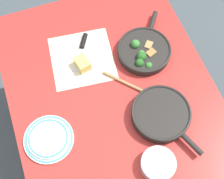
# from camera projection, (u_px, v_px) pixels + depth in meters

# --- Properties ---
(ground_plane) EXTENTS (14.00, 14.00, 0.00)m
(ground_plane) POSITION_uv_depth(u_px,v_px,m) (112.00, 137.00, 2.15)
(ground_plane) COLOR #424C51
(dining_table_red) EXTENTS (1.24, 0.96, 0.74)m
(dining_table_red) POSITION_uv_depth(u_px,v_px,m) (112.00, 98.00, 1.55)
(dining_table_red) COLOR #B72D28
(dining_table_red) RESTS_ON ground_plane
(skillet_broccoli) EXTENTS (0.34, 0.29, 0.08)m
(skillet_broccoli) POSITION_uv_depth(u_px,v_px,m) (144.00, 51.00, 1.55)
(skillet_broccoli) COLOR black
(skillet_broccoli) RESTS_ON dining_table_red
(skillet_eggs) EXTENTS (0.37, 0.27, 0.06)m
(skillet_eggs) POSITION_uv_depth(u_px,v_px,m) (161.00, 114.00, 1.40)
(skillet_eggs) COLOR black
(skillet_eggs) RESTS_ON dining_table_red
(wooden_spoon) EXTENTS (0.27, 0.25, 0.02)m
(wooden_spoon) POSITION_uv_depth(u_px,v_px,m) (143.00, 91.00, 1.47)
(wooden_spoon) COLOR #A87A4C
(wooden_spoon) RESTS_ON dining_table_red
(parchment_sheet) EXTENTS (0.34, 0.34, 0.00)m
(parchment_sheet) POSITION_uv_depth(u_px,v_px,m) (82.00, 58.00, 1.56)
(parchment_sheet) COLOR beige
(parchment_sheet) RESTS_ON dining_table_red
(grater_knife) EXTENTS (0.20, 0.14, 0.02)m
(grater_knife) POSITION_uv_depth(u_px,v_px,m) (82.00, 47.00, 1.58)
(grater_knife) COLOR silver
(grater_knife) RESTS_ON dining_table_red
(cheese_block) EXTENTS (0.09, 0.07, 0.05)m
(cheese_block) POSITION_uv_depth(u_px,v_px,m) (82.00, 64.00, 1.52)
(cheese_block) COLOR #E0C15B
(cheese_block) RESTS_ON dining_table_red
(dinner_plate_stack) EXTENTS (0.22, 0.22, 0.03)m
(dinner_plate_stack) POSITION_uv_depth(u_px,v_px,m) (49.00, 139.00, 1.37)
(dinner_plate_stack) COLOR silver
(dinner_plate_stack) RESTS_ON dining_table_red
(prep_bowl_steel) EXTENTS (0.15, 0.15, 0.05)m
(prep_bowl_steel) POSITION_uv_depth(u_px,v_px,m) (158.00, 164.00, 1.31)
(prep_bowl_steel) COLOR #B7B7BC
(prep_bowl_steel) RESTS_ON dining_table_red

